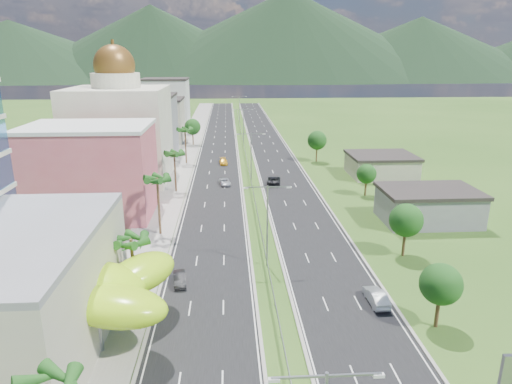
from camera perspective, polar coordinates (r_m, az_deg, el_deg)
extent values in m
plane|color=#2D5119|center=(51.96, 2.35, -14.02)|extent=(500.00, 500.00, 0.00)
cube|color=black|center=(137.01, -4.64, 5.54)|extent=(11.00, 260.00, 0.04)
cube|color=black|center=(137.54, 1.65, 5.63)|extent=(11.00, 260.00, 0.04)
cube|color=gray|center=(137.51, -8.62, 5.46)|extent=(7.00, 260.00, 0.12)
cube|color=gray|center=(119.34, -1.17, 4.20)|extent=(0.08, 216.00, 0.28)
cube|color=gray|center=(220.01, -2.33, 9.91)|extent=(0.10, 0.12, 0.70)
cube|color=gray|center=(25.23, 5.38, -22.05)|extent=(2.88, 0.12, 0.12)
cube|color=gray|center=(25.78, 12.19, -21.44)|extent=(2.88, 0.12, 0.12)
cube|color=silver|center=(25.15, 2.26, -22.42)|extent=(0.60, 0.25, 0.18)
cube|color=silver|center=(26.18, 15.08, -21.26)|extent=(0.60, 0.25, 0.18)
cylinder|color=gray|center=(58.53, 1.42, -4.35)|extent=(0.20, 0.20, 11.00)
cube|color=gray|center=(56.73, 0.01, 0.61)|extent=(2.88, 0.12, 0.12)
cube|color=gray|center=(56.98, 2.90, 0.66)|extent=(2.88, 0.12, 0.12)
cube|color=silver|center=(56.70, -1.28, 0.49)|extent=(0.60, 0.25, 0.18)
cube|color=silver|center=(57.16, 4.17, 0.59)|extent=(0.60, 0.25, 0.18)
cylinder|color=gray|center=(96.83, -0.62, 4.19)|extent=(0.20, 0.20, 11.00)
cube|color=gray|center=(95.75, -1.50, 7.28)|extent=(2.88, 0.12, 0.12)
cube|color=gray|center=(95.90, 0.23, 7.30)|extent=(2.88, 0.12, 0.12)
cube|color=silver|center=(95.73, -2.27, 7.21)|extent=(0.60, 0.25, 0.18)
cube|color=silver|center=(96.01, 1.00, 7.25)|extent=(0.60, 0.25, 0.18)
cylinder|color=gray|center=(141.05, -1.58, 8.17)|extent=(0.20, 0.20, 11.00)
cube|color=gray|center=(140.32, -2.20, 10.30)|extent=(2.88, 0.12, 0.12)
cube|color=gray|center=(140.41, -1.01, 10.32)|extent=(2.88, 0.12, 0.12)
cube|color=silver|center=(140.30, -2.73, 10.25)|extent=(0.60, 0.25, 0.18)
cube|color=silver|center=(140.49, -0.48, 10.28)|extent=(0.60, 0.25, 0.18)
cylinder|color=gray|center=(185.65, -2.09, 10.24)|extent=(0.20, 0.20, 11.00)
cube|color=gray|center=(185.09, -2.57, 11.86)|extent=(2.88, 0.12, 0.12)
cube|color=gray|center=(185.16, -1.66, 11.88)|extent=(2.88, 0.12, 0.12)
cube|color=silver|center=(185.08, -2.97, 11.83)|extent=(0.60, 0.25, 0.18)
cube|color=silver|center=(185.22, -1.25, 11.85)|extent=(0.60, 0.25, 0.18)
cylinder|color=gray|center=(52.61, -25.10, -12.83)|extent=(0.50, 0.50, 4.00)
cylinder|color=gray|center=(46.36, -18.96, -16.28)|extent=(0.50, 0.50, 4.00)
cylinder|color=gray|center=(45.25, -25.10, -17.93)|extent=(0.50, 0.50, 4.00)
cylinder|color=gray|center=(50.04, -15.21, -13.31)|extent=(0.50, 0.50, 4.00)
cube|color=#C75160|center=(82.06, -19.87, 2.31)|extent=(20.00, 15.00, 15.00)
cube|color=beige|center=(103.38, -16.59, 6.85)|extent=(20.00, 20.00, 20.00)
cylinder|color=beige|center=(102.17, -17.14, 13.20)|extent=(10.00, 10.00, 3.00)
sphere|color=brown|center=(102.06, -17.29, 14.88)|extent=(8.40, 8.40, 8.40)
cube|color=gray|center=(127.70, -13.66, 7.94)|extent=(16.00, 15.00, 16.00)
cube|color=#ABA58D|center=(149.41, -12.21, 8.67)|extent=(16.00, 15.00, 13.00)
cube|color=silver|center=(171.73, -11.16, 10.59)|extent=(16.00, 15.00, 18.00)
cube|color=gray|center=(80.46, 20.72, -1.77)|extent=(15.00, 10.00, 5.00)
cube|color=#ABA58D|center=(108.10, 15.35, 3.13)|extent=(14.00, 12.00, 4.40)
cylinder|color=#47301C|center=(52.79, -15.06, -9.49)|extent=(0.36, 0.36, 7.50)
cylinder|color=#47301C|center=(70.77, -12.06, -1.80)|extent=(0.36, 0.36, 9.00)
cylinder|color=#47301C|center=(92.81, -10.07, 2.42)|extent=(0.36, 0.36, 8.00)
cylinder|color=#47301C|center=(117.00, -8.78, 5.65)|extent=(0.36, 0.36, 8.80)
cylinder|color=#47301C|center=(141.86, -7.89, 6.82)|extent=(0.40, 0.40, 4.90)
sphere|color=#1E5019|center=(141.36, -7.94, 8.08)|extent=(4.90, 4.90, 4.90)
cylinder|color=#47301C|center=(50.85, 21.77, -13.34)|extent=(0.40, 0.40, 4.20)
sphere|color=#1E5019|center=(49.60, 22.11, -10.62)|extent=(4.20, 4.20, 4.20)
cylinder|color=#47301C|center=(65.87, 18.03, -5.76)|extent=(0.40, 0.40, 4.55)
sphere|color=#1E5019|center=(64.85, 18.26, -3.37)|extent=(4.55, 4.55, 4.55)
cylinder|color=#47301C|center=(91.92, 13.55, 0.73)|extent=(0.40, 0.40, 3.85)
sphere|color=#1E5019|center=(91.29, 13.65, 2.22)|extent=(3.85, 3.85, 3.85)
cylinder|color=#47301C|center=(119.11, 7.59, 4.93)|extent=(0.40, 0.40, 4.90)
sphere|color=#1E5019|center=(118.52, 7.64, 6.42)|extent=(4.90, 4.90, 4.90)
imported|color=black|center=(56.70, -9.55, -10.63)|extent=(2.00, 4.26, 1.35)
imported|color=#B5B7BE|center=(97.16, -3.92, 1.27)|extent=(2.75, 4.84, 1.28)
imported|color=gold|center=(115.78, -4.10, 3.82)|extent=(2.30, 4.87, 1.37)
imported|color=#B5B9BD|center=(53.63, 14.79, -12.53)|extent=(1.85, 4.91, 1.60)
imported|color=black|center=(97.67, 2.24, 1.48)|extent=(3.45, 6.14, 1.62)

